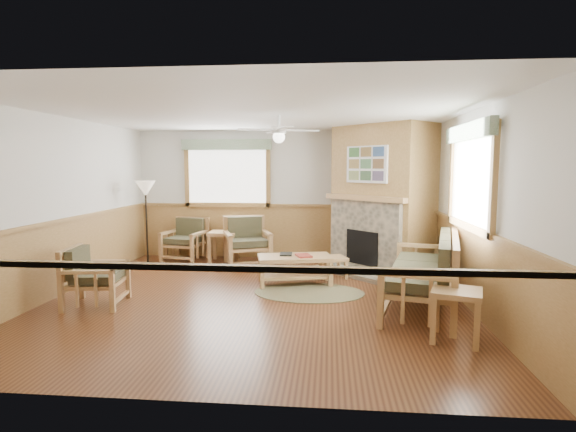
# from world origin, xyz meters

# --- Properties ---
(floor) EXTENTS (6.00, 6.00, 0.01)m
(floor) POSITION_xyz_m (0.00, 0.00, -0.01)
(floor) COLOR #532D17
(floor) RESTS_ON ground
(ceiling) EXTENTS (6.00, 6.00, 0.01)m
(ceiling) POSITION_xyz_m (0.00, 0.00, 2.70)
(ceiling) COLOR white
(ceiling) RESTS_ON floor
(wall_back) EXTENTS (6.00, 0.02, 2.70)m
(wall_back) POSITION_xyz_m (0.00, 3.00, 1.35)
(wall_back) COLOR silver
(wall_back) RESTS_ON floor
(wall_front) EXTENTS (6.00, 0.02, 2.70)m
(wall_front) POSITION_xyz_m (0.00, -3.00, 1.35)
(wall_front) COLOR silver
(wall_front) RESTS_ON floor
(wall_left) EXTENTS (0.02, 6.00, 2.70)m
(wall_left) POSITION_xyz_m (-3.00, 0.00, 1.35)
(wall_left) COLOR silver
(wall_left) RESTS_ON floor
(wall_right) EXTENTS (0.02, 6.00, 2.70)m
(wall_right) POSITION_xyz_m (3.00, 0.00, 1.35)
(wall_right) COLOR silver
(wall_right) RESTS_ON floor
(wainscot) EXTENTS (6.00, 6.00, 1.10)m
(wainscot) POSITION_xyz_m (0.00, 0.00, 0.55)
(wainscot) COLOR #9D7540
(wainscot) RESTS_ON floor
(fireplace) EXTENTS (3.11, 3.11, 2.70)m
(fireplace) POSITION_xyz_m (2.05, 2.05, 1.35)
(fireplace) COLOR #9D7540
(fireplace) RESTS_ON floor
(window_back) EXTENTS (1.90, 0.16, 1.50)m
(window_back) POSITION_xyz_m (-1.10, 2.96, 2.53)
(window_back) COLOR white
(window_back) RESTS_ON wall_back
(window_right) EXTENTS (0.16, 1.90, 1.50)m
(window_right) POSITION_xyz_m (2.96, -0.20, 2.53)
(window_right) COLOR white
(window_right) RESTS_ON wall_right
(ceiling_fan) EXTENTS (1.59, 1.59, 0.36)m
(ceiling_fan) POSITION_xyz_m (0.30, 0.30, 2.66)
(ceiling_fan) COLOR white
(ceiling_fan) RESTS_ON ceiling
(sofa) EXTENTS (2.36, 1.42, 1.01)m
(sofa) POSITION_xyz_m (2.34, -0.22, 0.51)
(sofa) COLOR tan
(sofa) RESTS_ON floor
(armchair_back_left) EXTENTS (0.90, 0.90, 0.87)m
(armchair_back_left) POSITION_xyz_m (-1.93, 2.55, 0.43)
(armchair_back_left) COLOR tan
(armchair_back_left) RESTS_ON floor
(armchair_back_right) EXTENTS (1.08, 1.08, 0.95)m
(armchair_back_right) POSITION_xyz_m (-0.54, 2.18, 0.47)
(armchair_back_right) COLOR tan
(armchair_back_right) RESTS_ON floor
(armchair_left) EXTENTS (0.83, 0.83, 0.83)m
(armchair_left) POSITION_xyz_m (-2.19, -0.56, 0.41)
(armchair_left) COLOR tan
(armchair_left) RESTS_ON floor
(coffee_table) EXTENTS (1.29, 0.83, 0.48)m
(coffee_table) POSITION_xyz_m (0.50, 0.82, 0.24)
(coffee_table) COLOR tan
(coffee_table) RESTS_ON floor
(end_table_chairs) EXTENTS (0.57, 0.54, 0.62)m
(end_table_chairs) POSITION_xyz_m (-1.09, 2.46, 0.31)
(end_table_chairs) COLOR tan
(end_table_chairs) RESTS_ON floor
(end_table_sofa) EXTENTS (0.65, 0.64, 0.58)m
(end_table_sofa) POSITION_xyz_m (2.48, -1.44, 0.29)
(end_table_sofa) COLOR tan
(end_table_sofa) RESTS_ON floor
(footstool) EXTENTS (0.55, 0.55, 0.37)m
(footstool) POSITION_xyz_m (1.13, 1.32, 0.19)
(footstool) COLOR tan
(footstool) RESTS_ON floor
(braided_rug) EXTENTS (1.76, 1.76, 0.01)m
(braided_rug) POSITION_xyz_m (0.76, 0.32, 0.01)
(braided_rug) COLOR brown
(braided_rug) RESTS_ON floor
(floor_lamp_left) EXTENTS (0.41, 0.41, 1.67)m
(floor_lamp_left) POSITION_xyz_m (-2.53, 2.05, 0.84)
(floor_lamp_left) COLOR black
(floor_lamp_left) RESTS_ON floor
(floor_lamp_right) EXTENTS (0.42, 0.42, 1.73)m
(floor_lamp_right) POSITION_xyz_m (2.35, 1.42, 0.86)
(floor_lamp_right) COLOR black
(floor_lamp_right) RESTS_ON floor
(book_red) EXTENTS (0.31, 0.36, 0.03)m
(book_red) POSITION_xyz_m (0.65, 0.77, 0.51)
(book_red) COLOR maroon
(book_red) RESTS_ON coffee_table
(book_dark) EXTENTS (0.21, 0.28, 0.02)m
(book_dark) POSITION_xyz_m (0.35, 0.89, 0.50)
(book_dark) COLOR black
(book_dark) RESTS_ON coffee_table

